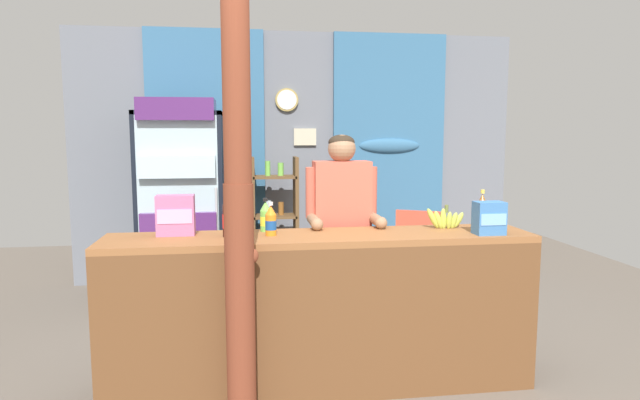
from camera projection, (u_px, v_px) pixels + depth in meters
ground_plane at (324, 340)px, 4.20m from camera, size 8.04×8.04×0.00m
back_wall_curtained at (298, 155)px, 5.90m from camera, size 4.74×0.22×2.65m
stall_counter at (324, 301)px, 3.27m from camera, size 2.62×0.49×0.97m
timber_post at (238, 194)px, 2.87m from camera, size 0.18×0.16×2.65m
drink_fridge at (181, 190)px, 5.19m from camera, size 0.80×0.71×1.90m
bottle_shelf_rack at (275, 220)px, 5.58m from camera, size 0.48×0.28×1.35m
plastic_lawn_chair at (419, 246)px, 5.29m from camera, size 0.59×0.59×0.86m
shopkeeper at (342, 220)px, 3.75m from camera, size 0.50×0.42×1.58m
soda_bottle_cola at (230, 215)px, 3.25m from camera, size 0.09×0.09×0.30m
soda_bottle_iced_tea at (482, 211)px, 3.59m from camera, size 0.06×0.06×0.25m
soda_bottle_lime_soda at (266, 217)px, 3.43m from camera, size 0.07×0.07×0.21m
soda_bottle_orange_soda at (271, 221)px, 3.29m from camera, size 0.07×0.07×0.21m
snack_box_biscuit at (489, 218)px, 3.32m from camera, size 0.18×0.13×0.20m
snack_box_wafer at (176, 215)px, 3.29m from camera, size 0.23×0.11×0.25m
banana_bunch at (445, 219)px, 3.53m from camera, size 0.28×0.06×0.16m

